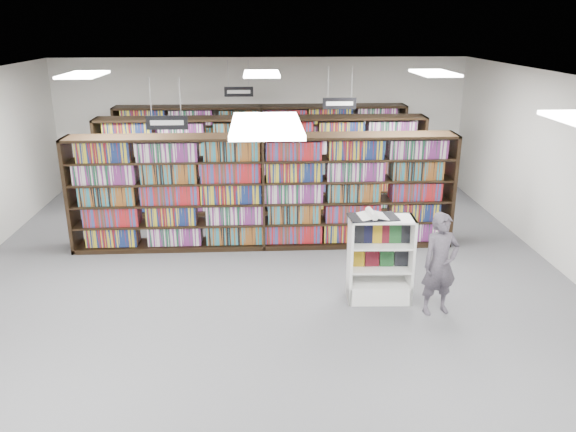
{
  "coord_description": "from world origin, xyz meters",
  "views": [
    {
      "loc": [
        -0.06,
        -7.86,
        4.02
      ],
      "look_at": [
        0.37,
        0.5,
        1.1
      ],
      "focal_mm": 35.0,
      "sensor_mm": 36.0,
      "label": 1
    }
  ],
  "objects_px": {
    "endcap_display": "(379,271)",
    "shopper": "(440,264)",
    "open_book": "(372,216)",
    "bookshelf_row_near": "(263,192)"
  },
  "relations": [
    {
      "from": "endcap_display",
      "to": "shopper",
      "type": "xyz_separation_m",
      "value": [
        0.76,
        -0.46,
        0.3
      ]
    },
    {
      "from": "open_book",
      "to": "bookshelf_row_near",
      "type": "bearing_deg",
      "value": 119.5
    },
    {
      "from": "endcap_display",
      "to": "open_book",
      "type": "bearing_deg",
      "value": -168.44
    },
    {
      "from": "endcap_display",
      "to": "shopper",
      "type": "relative_size",
      "value": 0.87
    },
    {
      "from": "bookshelf_row_near",
      "to": "endcap_display",
      "type": "relative_size",
      "value": 5.31
    },
    {
      "from": "open_book",
      "to": "shopper",
      "type": "bearing_deg",
      "value": -30.78
    },
    {
      "from": "bookshelf_row_near",
      "to": "open_book",
      "type": "bearing_deg",
      "value": -55.39
    },
    {
      "from": "endcap_display",
      "to": "open_book",
      "type": "relative_size",
      "value": 1.79
    },
    {
      "from": "shopper",
      "to": "bookshelf_row_near",
      "type": "bearing_deg",
      "value": 120.52
    },
    {
      "from": "bookshelf_row_near",
      "to": "open_book",
      "type": "xyz_separation_m",
      "value": [
        1.56,
        -2.26,
        0.3
      ]
    }
  ]
}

